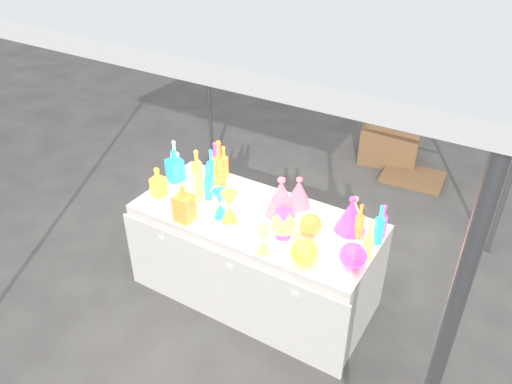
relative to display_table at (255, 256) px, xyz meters
The scene contains 33 objects.
ground 0.37m from the display_table, 90.00° to the left, with size 80.00×80.00×0.00m, color slate.
display_table is the anchor object (origin of this frame).
cardboard_box_closed 2.68m from the display_table, 86.02° to the left, with size 0.63×0.46×0.46m, color olive.
cardboard_box_flat 2.49m from the display_table, 76.67° to the left, with size 0.65×0.46×0.06m, color olive.
bottle_0 0.80m from the display_table, 145.79° to the left, with size 0.07×0.07×0.28m, color #C3123A, non-canonical shape.
bottle_1 0.77m from the display_table, 159.64° to the left, with size 0.07×0.07×0.31m, color #167A1E, non-canonical shape.
bottle_2 0.75m from the display_table, 157.46° to the left, with size 0.09×0.09×0.42m, color #FFA11A, non-canonical shape.
bottle_3 0.87m from the display_table, 149.23° to the left, with size 0.07×0.07×0.28m, color #1D5AAC, non-canonical shape.
bottle_4 0.72m from the display_table, behind, with size 0.08×0.08×0.33m, color #116F64, non-canonical shape.
bottle_5 1.02m from the display_table, 169.92° to the left, with size 0.07×0.07×0.32m, color #CC2880, non-canonical shape.
bottle_6 0.82m from the display_table, 168.82° to the left, with size 0.08×0.08×0.32m, color #C3123A, non-canonical shape.
bottle_7 0.67m from the display_table, behind, with size 0.07×0.07×0.29m, color #167A1E, non-canonical shape.
decanter_0 0.93m from the display_table, 169.04° to the right, with size 0.09×0.09×0.24m, color #C3123A, non-canonical shape.
decanter_1 0.73m from the display_table, 143.30° to the right, with size 0.12×0.12×0.29m, color #FFA11A, non-canonical shape.
decanter_2 0.96m from the display_table, behind, with size 0.11×0.11×0.28m, color #167A1E, non-canonical shape.
hourglass_0 0.55m from the display_table, 150.60° to the right, with size 0.11×0.11×0.22m, color #FFA11A, non-canonical shape.
hourglass_1 0.57m from the display_table, 20.94° to the right, with size 0.11×0.11×0.22m, color #1D5AAC, non-canonical shape.
hourglass_2 0.63m from the display_table, 51.76° to the right, with size 0.10×0.10×0.19m, color #116F64, non-canonical shape.
hourglass_3 0.50m from the display_table, 161.57° to the right, with size 0.11×0.11×0.23m, color #CC2880, non-canonical shape.
hourglass_4 0.53m from the display_table, 131.77° to the right, with size 0.12×0.12×0.23m, color #C3123A, non-canonical shape.
hourglass_5 0.55m from the display_table, 146.82° to the right, with size 0.11×0.11×0.22m, color #167A1E, non-canonical shape.
globe_0 0.75m from the display_table, 27.40° to the right, with size 0.18×0.18×0.15m, color #C3123A, non-canonical shape.
globe_1 0.53m from the display_table, 17.11° to the right, with size 0.17×0.17×0.14m, color #116F64, non-canonical shape.
globe_2 0.61m from the display_table, ahead, with size 0.15×0.15×0.12m, color #FFA11A, non-canonical shape.
globe_3 0.93m from the display_table, 10.13° to the right, with size 0.18×0.18×0.14m, color #1D5AAC, non-canonical shape.
lampshade_0 0.60m from the display_table, 55.58° to the left, with size 0.19×0.19×0.23m, color #FFAC35, non-canonical shape.
lampshade_1 0.55m from the display_table, 46.02° to the left, with size 0.24×0.24×0.28m, color #FFAC35, non-canonical shape.
lampshade_2 0.85m from the display_table, 17.19° to the left, with size 0.22×0.22×0.26m, color #1D5AAC, non-canonical shape.
lampshade_3 0.85m from the display_table, 21.83° to the left, with size 0.19×0.19×0.23m, color #116F64, non-canonical shape.
bottle_8 1.02m from the display_table, 10.80° to the left, with size 0.07×0.07×0.30m, color #167A1E, non-canonical shape.
bottle_9 0.90m from the display_table, 12.15° to the left, with size 0.06×0.06×0.27m, color #FFA11A, non-canonical shape.
bottle_10 1.02m from the display_table, 15.37° to the left, with size 0.06×0.06×0.26m, color #1D5AAC, non-canonical shape.
bottle_11 1.01m from the display_table, ahead, with size 0.07×0.07×0.30m, color #116F64, non-canonical shape.
Camera 1 is at (1.54, -2.53, 2.85)m, focal length 35.00 mm.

